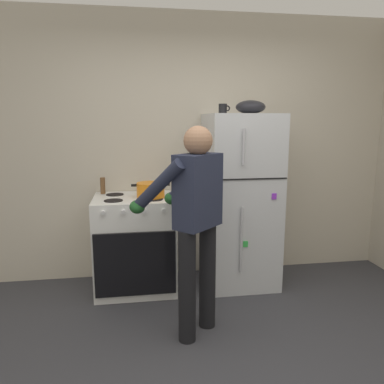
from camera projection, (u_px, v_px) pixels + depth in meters
kitchen_wall_back at (189, 148)px, 3.93m from camera, size 6.00×0.10×2.70m
refrigerator at (240, 201)px, 3.73m from camera, size 0.68×0.72×1.70m
stove_range at (135, 244)px, 3.63m from camera, size 0.76×0.67×0.92m
person_cook at (193, 213)px, 2.78m from camera, size 0.70×0.73×1.60m
red_pot at (151, 190)px, 3.52m from camera, size 0.36×0.26×0.14m
coffee_mug at (223, 109)px, 3.58m from camera, size 0.11×0.08×0.10m
pepper_mill at (103, 186)px, 3.69m from camera, size 0.05×0.05×0.16m
mixing_bowl at (251, 107)px, 3.57m from camera, size 0.28×0.28×0.13m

